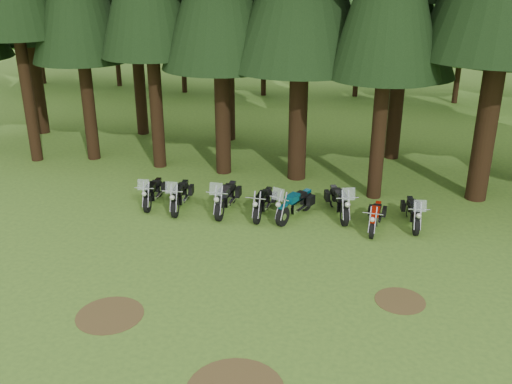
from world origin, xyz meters
TOP-DOWN VIEW (x-y plane):
  - ground at (0.00, 0.00)m, footprint 120.00×120.00m
  - decid_0 at (-22.10, 25.26)m, footprint 8.00×7.78m
  - decid_1 at (-15.99, 25.76)m, footprint 7.91×7.69m
  - decid_2 at (-10.43, 24.78)m, footprint 6.72×6.53m
  - decid_3 at (-4.71, 25.13)m, footprint 6.12×5.95m
  - decid_4 at (1.58, 26.32)m, footprint 5.93×5.76m
  - decid_5 at (8.29, 25.71)m, footprint 8.45×8.21m
  - dirt_patch_0 at (-3.00, -2.00)m, footprint 1.80×1.80m
  - dirt_patch_1 at (4.50, 0.50)m, footprint 1.40×1.40m
  - motorcycle_0 at (-4.82, 5.27)m, footprint 0.55×2.26m
  - motorcycle_1 at (-3.66, 5.12)m, footprint 0.59×2.39m
  - motorcycle_2 at (-1.90, 5.27)m, footprint 0.47×2.50m
  - motorcycle_3 at (-0.47, 5.28)m, footprint 0.35×2.25m
  - motorcycle_4 at (0.70, 5.28)m, footprint 1.16×2.35m
  - motorcycle_5 at (2.25, 5.84)m, footprint 1.12×2.43m
  - motorcycle_6 at (3.60, 5.00)m, footprint 0.36×2.10m
  - motorcycle_7 at (4.88, 5.60)m, footprint 0.58×2.25m

SIDE VIEW (x-z plane):
  - ground at x=0.00m, z-range 0.00..0.00m
  - dirt_patch_0 at x=-3.00m, z-range 0.00..0.01m
  - dirt_patch_1 at x=4.50m, z-range 0.00..0.01m
  - motorcycle_6 at x=3.60m, z-range 0.01..0.86m
  - motorcycle_3 at x=-0.47m, z-range 0.01..0.92m
  - motorcycle_7 at x=4.88m, z-range -0.23..1.18m
  - motorcycle_0 at x=-4.82m, z-range -0.23..1.18m
  - motorcycle_1 at x=-3.66m, z-range -0.25..1.25m
  - motorcycle_4 at x=0.70m, z-range -0.25..1.27m
  - motorcycle_5 at x=2.25m, z-range -0.26..1.30m
  - motorcycle_2 at x=-1.90m, z-range -0.26..1.32m
  - decid_4 at x=1.58m, z-range 0.67..8.07m
  - decid_3 at x=-4.71m, z-range 0.69..8.34m
  - decid_2 at x=-10.43m, z-range 0.76..9.15m
  - decid_1 at x=-15.99m, z-range 0.89..10.77m
  - decid_0 at x=-22.10m, z-range 0.90..10.90m
  - decid_5 at x=8.29m, z-range 0.95..11.51m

